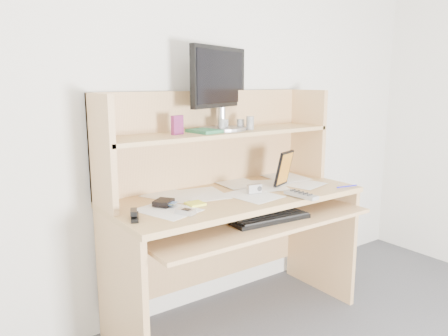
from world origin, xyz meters
TOP-DOWN VIEW (x-y plane):
  - back_wall at (0.00, 1.80)m, footprint 3.60×0.04m
  - desk at (0.00, 1.56)m, footprint 1.40×0.70m
  - paper_clutter at (0.00, 1.48)m, footprint 1.32×0.54m
  - keyboard at (0.04, 1.26)m, footprint 0.44×0.19m
  - tv_remote at (0.23, 1.22)m, footprint 0.07×0.20m
  - flip_phone at (-0.41, 1.32)m, footprint 0.08×0.10m
  - stapler at (-0.64, 1.39)m, footprint 0.08×0.13m
  - wallet at (-0.43, 1.51)m, footprint 0.13×0.12m
  - sticky_note_pad at (-0.29, 1.43)m, footprint 0.09×0.09m
  - digital_camera at (0.08, 1.43)m, footprint 0.08×0.05m
  - game_case at (0.33, 1.46)m, footprint 0.14×0.07m
  - blue_pen at (0.60, 1.22)m, footprint 0.14×0.04m
  - card_box at (-0.28, 1.63)m, footprint 0.08×0.04m
  - shelf_book at (-0.11, 1.62)m, footprint 0.15×0.19m
  - chip_stack_a at (0.05, 1.66)m, footprint 0.05×0.05m
  - chip_stack_b at (0.00, 1.62)m, footprint 0.05×0.05m
  - chip_stack_c at (0.16, 1.66)m, footprint 0.06×0.06m
  - chip_stack_d at (0.17, 1.58)m, footprint 0.06×0.06m
  - monitor at (0.04, 1.69)m, footprint 0.50×0.29m

SIDE VIEW (x-z plane):
  - keyboard at x=0.04m, z-range 0.65..0.68m
  - desk at x=0.00m, z-range 0.04..1.34m
  - paper_clutter at x=0.00m, z-range 0.75..0.76m
  - sticky_note_pad at x=-0.29m, z-range 0.75..0.76m
  - blue_pen at x=0.60m, z-range 0.76..0.76m
  - tv_remote at x=0.23m, z-range 0.76..0.78m
  - flip_phone at x=-0.41m, z-range 0.76..0.78m
  - wallet at x=-0.43m, z-range 0.76..0.78m
  - stapler at x=-0.64m, z-range 0.76..0.79m
  - digital_camera at x=0.08m, z-range 0.76..0.80m
  - game_case at x=0.33m, z-range 0.76..0.96m
  - shelf_book at x=-0.11m, z-range 1.08..1.10m
  - chip_stack_c at x=0.16m, z-range 1.08..1.14m
  - chip_stack_a at x=0.05m, z-range 1.08..1.14m
  - chip_stack_b at x=0.00m, z-range 1.08..1.15m
  - chip_stack_d at x=0.17m, z-range 1.08..1.16m
  - card_box at x=-0.28m, z-range 1.08..1.18m
  - back_wall at x=0.00m, z-range 0.00..2.50m
  - monitor at x=0.04m, z-range 1.10..1.56m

